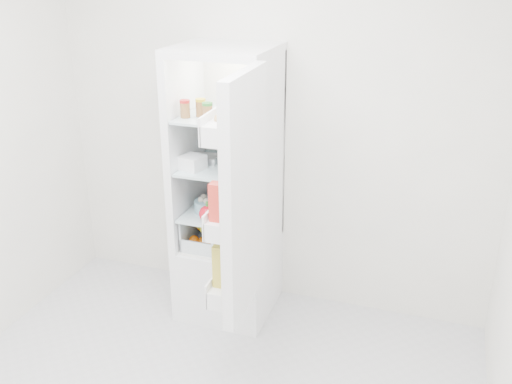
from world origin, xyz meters
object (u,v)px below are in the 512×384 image
at_px(refrigerator, 230,218).
at_px(mushroom_bowl, 207,206).
at_px(red_cabbage, 249,202).
at_px(fridge_door, 240,200).

bearing_deg(refrigerator, mushroom_bowl, -131.27).
bearing_deg(red_cabbage, fridge_door, -74.90).
distance_m(red_cabbage, fridge_door, 0.66).
height_order(refrigerator, mushroom_bowl, refrigerator).
distance_m(refrigerator, red_cabbage, 0.23).
bearing_deg(mushroom_bowl, red_cabbage, 14.23).
xyz_separation_m(mushroom_bowl, fridge_door, (0.42, -0.51, 0.31)).
relative_size(refrigerator, mushroom_bowl, 10.94).
height_order(refrigerator, fridge_door, refrigerator).
distance_m(refrigerator, fridge_door, 0.83).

